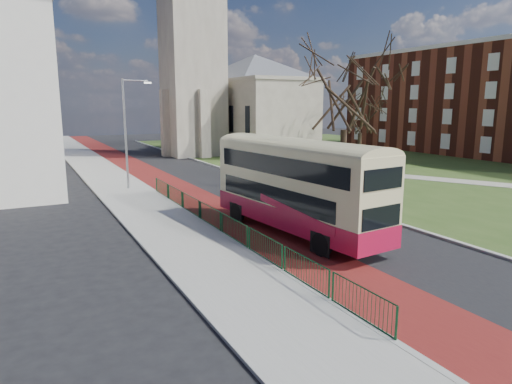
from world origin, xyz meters
TOP-DOWN VIEW (x-y plane):
  - ground at (0.00, 0.00)m, footprint 160.00×160.00m
  - road_carriageway at (1.50, 20.00)m, footprint 9.00×120.00m
  - bus_lane at (-1.20, 20.00)m, footprint 3.40×120.00m
  - pavement_west at (-5.00, 20.00)m, footprint 4.00×120.00m
  - kerb_west at (-3.00, 20.00)m, footprint 0.25×120.00m
  - kerb_east at (6.10, 22.00)m, footprint 0.25×80.00m
  - grass_green at (26.00, 22.00)m, footprint 40.00×80.00m
  - footpath at (20.00, 10.00)m, footprint 18.84×32.82m
  - pedestrian_railing at (-2.95, 4.00)m, footprint 0.07×24.00m
  - gothic_church at (12.56, 38.00)m, footprint 16.38×18.00m
  - brick_terrace at (40.00, 20.00)m, footprint 10.30×44.30m
  - streetlamp at (-4.35, 18.00)m, footprint 2.13×0.18m
  - bus at (0.33, 2.25)m, footprint 3.62×11.04m
  - winter_tree_near at (10.66, 11.77)m, footprint 8.78×8.78m
  - winter_tree_far at (21.84, 23.14)m, footprint 7.03×7.03m
  - litter_bin at (10.28, 7.85)m, footprint 0.73×0.73m

SIDE VIEW (x-z plane):
  - ground at x=0.00m, z-range 0.00..0.00m
  - road_carriageway at x=1.50m, z-range 0.00..0.01m
  - bus_lane at x=-1.20m, z-range 0.00..0.01m
  - grass_green at x=26.00m, z-range 0.00..0.04m
  - footpath at x=20.00m, z-range 0.04..0.07m
  - pavement_west at x=-5.00m, z-range 0.00..0.12m
  - kerb_west at x=-3.00m, z-range 0.00..0.13m
  - kerb_east at x=6.10m, z-range 0.00..0.13m
  - litter_bin at x=10.28m, z-range 0.04..0.97m
  - pedestrian_railing at x=-2.95m, z-range -0.01..1.11m
  - bus at x=0.33m, z-range 0.32..4.85m
  - streetlamp at x=-4.35m, z-range 0.59..8.59m
  - winter_tree_far at x=21.84m, z-range 1.58..9.60m
  - brick_terrace at x=40.00m, z-range 0.01..13.51m
  - winter_tree_near at x=10.66m, z-range 2.21..13.44m
  - gothic_church at x=12.56m, z-range -6.87..33.13m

